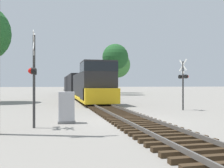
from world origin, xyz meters
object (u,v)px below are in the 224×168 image
at_px(crossing_signal_near, 33,74).
at_px(relay_cabinet, 66,108).
at_px(freight_train, 79,85).
at_px(tree_mid_background, 115,57).
at_px(crossing_signal_far, 183,80).
at_px(tree_deep_background, 117,65).

distance_m(crossing_signal_near, relay_cabinet, 2.58).
xyz_separation_m(freight_train, tree_mid_background, (7.41, 4.66, 5.29)).
xyz_separation_m(relay_cabinet, tree_mid_background, (10.87, 34.78, 6.40)).
bearing_deg(relay_cabinet, crossing_signal_far, 28.06).
bearing_deg(relay_cabinet, tree_mid_background, 72.64).
xyz_separation_m(freight_train, relay_cabinet, (-3.46, -30.12, -1.11)).
xyz_separation_m(crossing_signal_near, crossing_signal_far, (10.73, 6.09, -0.11)).
height_order(crossing_signal_near, crossing_signal_far, crossing_signal_near).
height_order(relay_cabinet, tree_deep_background, tree_deep_background).
distance_m(relay_cabinet, tree_mid_background, 37.00).
bearing_deg(tree_deep_background, crossing_signal_near, -108.22).
distance_m(tree_mid_background, tree_deep_background, 11.51).
height_order(crossing_signal_near, relay_cabinet, crossing_signal_near).
bearing_deg(crossing_signal_far, tree_mid_background, -12.67).
xyz_separation_m(relay_cabinet, tree_deep_background, (13.94, 45.86, 5.82)).
bearing_deg(crossing_signal_far, freight_train, 3.35).
relative_size(freight_train, crossing_signal_far, 11.31).
relative_size(freight_train, tree_mid_background, 4.60).
relative_size(freight_train, crossing_signal_near, 10.08).
relative_size(tree_mid_background, tree_deep_background, 1.00).
distance_m(crossing_signal_far, tree_mid_background, 30.32).
distance_m(freight_train, relay_cabinet, 30.34).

